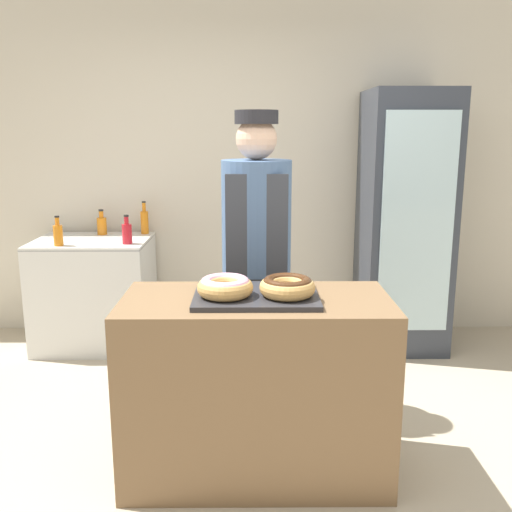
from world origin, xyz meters
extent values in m
plane|color=#B7A88E|center=(0.00, 0.00, 0.00)|extent=(14.00, 14.00, 0.00)
cube|color=beige|center=(0.00, 2.13, 1.35)|extent=(8.00, 0.06, 2.70)
cube|color=brown|center=(0.00, 0.00, 0.45)|extent=(1.27, 0.60, 0.89)
cube|color=#2D2D33|center=(0.00, 0.00, 0.90)|extent=(0.58, 0.44, 0.02)
torus|color=tan|center=(-0.14, -0.05, 0.96)|extent=(0.26, 0.26, 0.08)
torus|color=#EFADC6|center=(-0.14, -0.05, 0.98)|extent=(0.23, 0.23, 0.05)
torus|color=tan|center=(0.14, -0.05, 0.96)|extent=(0.26, 0.26, 0.08)
torus|color=#472814|center=(0.14, -0.05, 0.98)|extent=(0.23, 0.23, 0.05)
cube|color=#382111|center=(-0.10, 0.16, 0.93)|extent=(0.08, 0.08, 0.03)
cube|color=#382111|center=(0.10, 0.16, 0.93)|extent=(0.08, 0.08, 0.03)
cylinder|color=#4C4C51|center=(0.01, 0.68, 0.43)|extent=(0.29, 0.29, 0.85)
cylinder|color=#4C6B99|center=(0.01, 0.68, 1.18)|extent=(0.40, 0.40, 0.64)
cube|color=#383D47|center=(0.01, 0.49, 0.76)|extent=(0.34, 0.02, 1.35)
sphere|color=beige|center=(0.01, 0.68, 1.61)|extent=(0.23, 0.23, 0.23)
cylinder|color=#232328|center=(0.01, 0.68, 1.73)|extent=(0.24, 0.24, 0.08)
cube|color=#333842|center=(1.14, 1.73, 0.97)|extent=(0.62, 0.68, 1.95)
cube|color=silver|center=(1.14, 1.38, 1.01)|extent=(0.51, 0.02, 1.56)
cube|color=silver|center=(-1.25, 1.73, 0.42)|extent=(0.86, 0.67, 0.84)
cube|color=gray|center=(-1.25, 1.73, 0.82)|extent=(0.86, 0.67, 0.01)
cylinder|color=red|center=(-0.94, 1.56, 0.92)|extent=(0.07, 0.07, 0.14)
cylinder|color=red|center=(-0.94, 1.56, 1.02)|extent=(0.03, 0.03, 0.06)
cylinder|color=black|center=(-0.94, 1.56, 1.05)|extent=(0.04, 0.04, 0.01)
cylinder|color=orange|center=(-1.42, 1.49, 0.92)|extent=(0.07, 0.07, 0.15)
cylinder|color=orange|center=(-1.42, 1.49, 1.02)|extent=(0.03, 0.03, 0.06)
cylinder|color=black|center=(-1.42, 1.49, 1.05)|extent=(0.03, 0.03, 0.01)
cylinder|color=orange|center=(-1.22, 1.95, 0.91)|extent=(0.08, 0.08, 0.14)
cylinder|color=orange|center=(-1.22, 1.95, 1.00)|extent=(0.03, 0.03, 0.05)
cylinder|color=black|center=(-1.22, 1.95, 1.04)|extent=(0.04, 0.04, 0.01)
cylinder|color=orange|center=(-0.88, 1.98, 0.93)|extent=(0.06, 0.06, 0.18)
cylinder|color=orange|center=(-0.88, 1.98, 1.06)|extent=(0.03, 0.03, 0.07)
cylinder|color=black|center=(-0.88, 1.98, 1.10)|extent=(0.03, 0.03, 0.01)
camera|label=1|loc=(-0.02, -2.56, 1.66)|focal=40.00mm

